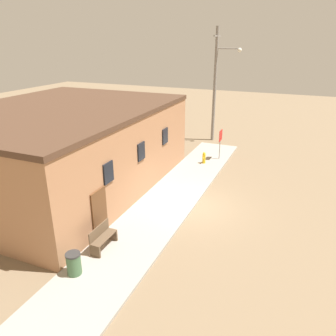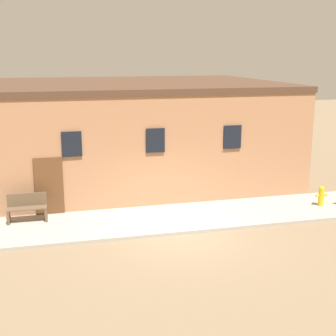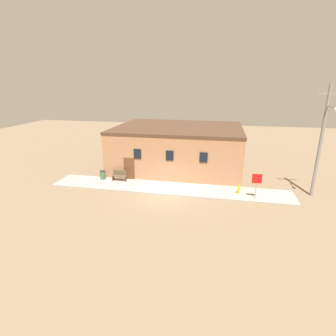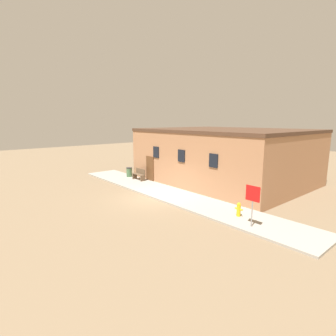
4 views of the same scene
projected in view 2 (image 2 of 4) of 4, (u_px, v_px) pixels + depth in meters
The scene contains 5 objects.
ground_plane at pixel (180, 235), 15.24m from camera, with size 80.00×80.00×0.00m, color #7A664C.
sidewalk at pixel (170, 219), 16.59m from camera, with size 20.88×2.88×0.12m.
brick_building at pixel (133, 130), 22.07m from camera, with size 13.10×10.08×4.50m.
fire_hydrant at pixel (321, 196), 17.77m from camera, with size 0.45×0.21×0.77m.
bench at pixel (27, 208), 16.08m from camera, with size 1.32×0.44×0.97m.
Camera 2 is at (-3.83, -13.77, 5.76)m, focal length 50.00 mm.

